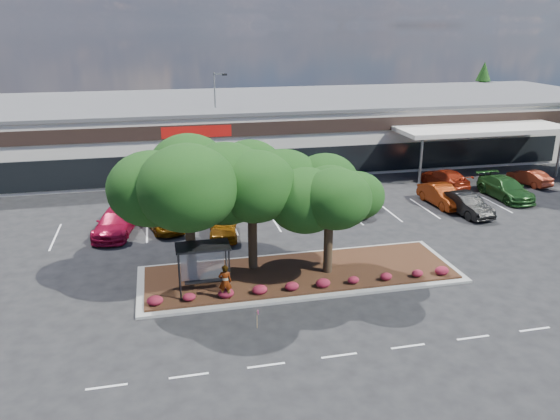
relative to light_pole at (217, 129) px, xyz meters
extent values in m
plane|color=black|center=(3.77, -28.03, -4.16)|extent=(160.00, 160.00, 0.00)
cube|color=beige|center=(3.77, 5.97, -1.16)|extent=(80.00, 20.00, 6.00)
cube|color=#505052|center=(3.77, 5.97, 1.94)|extent=(80.40, 20.40, 0.30)
cube|color=black|center=(3.77, -4.08, 0.64)|extent=(80.00, 0.25, 1.20)
cube|color=black|center=(3.77, -4.08, -2.56)|extent=(60.00, 0.18, 2.60)
cube|color=#B2100C|center=(-2.23, -4.15, 0.64)|extent=(6.00, 0.12, 1.00)
cube|color=beige|center=(23.77, -6.53, 0.24)|extent=(16.00, 5.00, 0.40)
cylinder|color=gray|center=(16.77, -8.53, -2.06)|extent=(0.24, 0.24, 4.20)
cylinder|color=gray|center=(30.77, -8.53, -2.06)|extent=(0.24, 0.24, 4.20)
cube|color=gray|center=(1.77, -24.03, -4.09)|extent=(18.00, 6.00, 0.15)
cube|color=#492B19|center=(1.77, -24.03, -3.96)|extent=(17.20, 5.20, 0.12)
cube|color=silver|center=(-8.23, -32.03, -4.16)|extent=(1.60, 0.12, 0.01)
cube|color=silver|center=(-5.03, -32.03, -4.16)|extent=(1.60, 0.12, 0.01)
cube|color=silver|center=(-1.83, -32.03, -4.16)|extent=(1.60, 0.12, 0.01)
cube|color=silver|center=(1.37, -32.03, -4.16)|extent=(1.60, 0.12, 0.01)
cube|color=silver|center=(4.57, -32.03, -4.16)|extent=(1.60, 0.12, 0.01)
cube|color=silver|center=(7.77, -32.03, -4.16)|extent=(1.60, 0.12, 0.01)
cube|color=silver|center=(10.97, -32.03, -4.16)|extent=(1.60, 0.12, 0.01)
cube|color=silver|center=(-12.73, -14.53, -4.16)|extent=(0.12, 5.00, 0.01)
cube|color=silver|center=(-9.73, -14.53, -4.16)|extent=(0.12, 5.00, 0.01)
cube|color=silver|center=(-6.73, -14.53, -4.16)|extent=(0.12, 5.00, 0.01)
cube|color=silver|center=(-3.73, -14.53, -4.16)|extent=(0.12, 5.00, 0.01)
cube|color=silver|center=(-0.73, -14.53, -4.16)|extent=(0.12, 5.00, 0.01)
cube|color=silver|center=(2.27, -14.53, -4.16)|extent=(0.12, 5.00, 0.01)
cube|color=silver|center=(5.27, -14.53, -4.16)|extent=(0.12, 5.00, 0.01)
cube|color=silver|center=(8.27, -14.53, -4.16)|extent=(0.12, 5.00, 0.01)
cube|color=silver|center=(11.27, -14.53, -4.16)|extent=(0.12, 5.00, 0.01)
cube|color=silver|center=(14.27, -14.53, -4.16)|extent=(0.12, 5.00, 0.01)
cube|color=silver|center=(17.27, -14.53, -4.16)|extent=(0.12, 5.00, 0.01)
cube|color=silver|center=(20.27, -14.53, -4.16)|extent=(0.12, 5.00, 0.01)
cylinder|color=black|center=(-4.98, -24.58, -2.65)|extent=(0.08, 0.08, 2.50)
cylinder|color=black|center=(-2.48, -24.58, -2.65)|extent=(0.08, 0.08, 2.50)
cylinder|color=black|center=(-4.98, -25.88, -2.65)|extent=(0.08, 0.08, 2.50)
cylinder|color=black|center=(-2.48, -25.88, -2.65)|extent=(0.08, 0.08, 2.50)
cube|color=black|center=(-3.73, -25.23, -1.36)|extent=(2.75, 1.55, 0.10)
cube|color=silver|center=(-3.73, -24.58, -2.53)|extent=(2.30, 0.03, 2.00)
cube|color=black|center=(-3.73, -24.98, -3.45)|extent=(2.00, 0.35, 0.06)
cone|color=#0D330E|center=(37.77, 15.97, 0.34)|extent=(3.96, 3.96, 9.00)
imported|color=#594C47|center=(-2.76, -26.24, -2.98)|extent=(0.74, 0.56, 1.84)
cube|color=gray|center=(-0.10, -0.03, -3.96)|extent=(0.50, 0.50, 0.40)
cylinder|color=gray|center=(-0.10, -0.03, 0.75)|extent=(0.14, 0.14, 9.02)
cube|color=gray|center=(0.33, 0.10, 5.11)|extent=(0.92, 0.48, 0.14)
cube|color=black|center=(0.80, 0.25, 5.04)|extent=(0.52, 0.42, 0.18)
cube|color=#A58356|center=(-1.65, -29.03, -3.70)|extent=(0.03, 0.03, 0.92)
cube|color=#FF439B|center=(-1.60, -29.03, -3.32)|extent=(0.02, 0.14, 0.18)
imported|color=maroon|center=(-8.72, -14.81, -3.35)|extent=(3.34, 5.92, 1.62)
imported|color=#693B06|center=(-5.49, -14.53, -3.48)|extent=(3.47, 5.31, 1.36)
imported|color=#774206|center=(-1.72, -16.91, -3.39)|extent=(2.29, 4.68, 1.54)
imported|color=black|center=(8.05, -13.83, -3.41)|extent=(2.94, 5.61, 1.51)
imported|color=#B7B7B7|center=(9.58, -12.26, -3.45)|extent=(2.56, 5.23, 1.43)
imported|color=black|center=(16.60, -16.46, -3.36)|extent=(2.23, 5.02, 1.60)
imported|color=#651D04|center=(15.89, -14.12, -3.35)|extent=(2.00, 5.01, 1.62)
imported|color=#1D461A|center=(21.90, -13.57, -3.32)|extent=(2.42, 5.82, 1.68)
imported|color=silver|center=(-7.50, -6.75, -3.49)|extent=(3.10, 4.97, 1.34)
imported|color=#B2B2B2|center=(-1.11, -6.56, -3.50)|extent=(3.81, 5.23, 1.32)
imported|color=slate|center=(-2.69, -6.17, -3.42)|extent=(3.79, 5.79, 1.48)
imported|color=navy|center=(5.87, -9.10, -3.36)|extent=(3.83, 6.18, 1.60)
imported|color=#1C552E|center=(8.45, -7.04, -3.33)|extent=(3.07, 5.23, 1.67)
imported|color=#1B4822|center=(9.56, -8.14, -3.45)|extent=(2.56, 4.46, 1.43)
imported|color=#9C2710|center=(18.68, -9.45, -3.37)|extent=(2.72, 5.63, 1.58)
imported|color=maroon|center=(26.38, -10.50, -3.49)|extent=(2.19, 4.31, 1.35)
camera|label=1|loc=(-5.60, -51.13, 9.28)|focal=35.00mm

